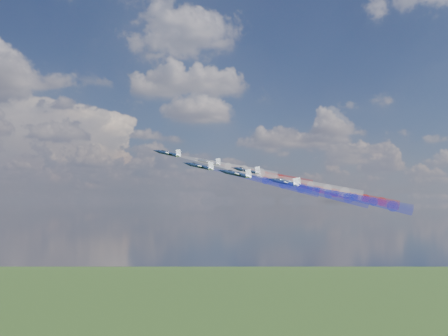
{
  "coord_description": "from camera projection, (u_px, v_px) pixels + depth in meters",
  "views": [
    {
      "loc": [
        -31.22,
        -176.04,
        132.55
      ],
      "look_at": [
        5.52,
        -13.38,
        143.86
      ],
      "focal_mm": 39.49,
      "sensor_mm": 36.0,
      "label": 1
    }
  ],
  "objects": [
    {
      "name": "jet_outer_left",
      "position": [
        236.0,
        174.0,
        143.49
      ],
      "size": [
        13.28,
        11.97,
        5.47
      ],
      "primitive_type": null,
      "rotation": [
        0.22,
        -0.05,
        1.18
      ],
      "color": "black"
    },
    {
      "name": "jet_center_third",
      "position": [
        247.0,
        171.0,
        164.34
      ],
      "size": [
        13.28,
        11.97,
        5.47
      ],
      "primitive_type": null,
      "rotation": [
        0.22,
        -0.05,
        1.18
      ],
      "color": "black"
    },
    {
      "name": "trail_center_third",
      "position": [
        311.0,
        184.0,
        160.72
      ],
      "size": [
        32.45,
        15.89,
        10.95
      ],
      "primitive_type": null,
      "rotation": [
        0.22,
        -0.05,
        1.18
      ],
      "color": "white"
    },
    {
      "name": "trail_rear_left",
      "position": [
        354.0,
        198.0,
        147.02
      ],
      "size": [
        32.45,
        15.89,
        10.95
      ],
      "primitive_type": null,
      "rotation": [
        0.22,
        -0.05,
        1.18
      ],
      "color": "#171FCA"
    },
    {
      "name": "trail_outer_right",
      "position": [
        305.0,
        186.0,
        185.44
      ],
      "size": [
        32.45,
        15.89,
        10.95
      ],
      "primitive_type": null,
      "rotation": [
        0.22,
        -0.05,
        1.18
      ],
      "color": "red"
    },
    {
      "name": "jet_outer_right",
      "position": [
        249.0,
        174.0,
        189.06
      ],
      "size": [
        13.28,
        11.97,
        5.47
      ],
      "primitive_type": null,
      "rotation": [
        0.22,
        -0.05,
        1.18
      ],
      "color": "black"
    },
    {
      "name": "trail_outer_left",
      "position": [
        309.0,
        190.0,
        139.87
      ],
      "size": [
        32.45,
        15.89,
        10.95
      ],
      "primitive_type": null,
      "rotation": [
        0.22,
        -0.05,
        1.18
      ],
      "color": "#171FCA"
    },
    {
      "name": "trail_inner_right",
      "position": [
        266.0,
        174.0,
        176.4
      ],
      "size": [
        32.45,
        15.89,
        10.95
      ],
      "primitive_type": null,
      "rotation": [
        0.22,
        -0.05,
        1.18
      ],
      "color": "red"
    },
    {
      "name": "jet_inner_left",
      "position": [
        200.0,
        166.0,
        156.71
      ],
      "size": [
        13.28,
        11.97,
        5.47
      ],
      "primitive_type": null,
      "rotation": [
        0.22,
        -0.05,
        1.18
      ],
      "color": "black"
    },
    {
      "name": "trail_rear_right",
      "position": [
        349.0,
        195.0,
        169.99
      ],
      "size": [
        32.45,
        15.89,
        10.95
      ],
      "primitive_type": null,
      "rotation": [
        0.22,
        -0.05,
        1.18
      ],
      "color": "red"
    },
    {
      "name": "jet_lead",
      "position": [
        168.0,
        153.0,
        169.91
      ],
      "size": [
        13.28,
        11.97,
        5.47
      ],
      "primitive_type": null,
      "rotation": [
        0.22,
        -0.05,
        1.18
      ],
      "color": "black"
    },
    {
      "name": "trail_inner_left",
      "position": [
        265.0,
        181.0,
        153.09
      ],
      "size": [
        32.45,
        15.89,
        10.95
      ],
      "primitive_type": null,
      "rotation": [
        0.22,
        -0.05,
        1.18
      ],
      "color": "#171FCA"
    },
    {
      "name": "trail_lead",
      "position": [
        228.0,
        166.0,
        166.3
      ],
      "size": [
        32.45,
        15.89,
        10.95
      ],
      "primitive_type": null,
      "rotation": [
        0.22,
        -0.05,
        1.18
      ],
      "color": "white"
    },
    {
      "name": "jet_rear_right",
      "position": [
        288.0,
        181.0,
        173.61
      ],
      "size": [
        13.28,
        11.97,
        5.47
      ],
      "primitive_type": null,
      "rotation": [
        0.22,
        -0.05,
        1.18
      ],
      "color": "black"
    },
    {
      "name": "jet_inner_right",
      "position": [
        208.0,
        162.0,
        180.02
      ],
      "size": [
        13.28,
        11.97,
        5.47
      ],
      "primitive_type": null,
      "rotation": [
        0.22,
        -0.05,
        1.18
      ],
      "color": "black"
    },
    {
      "name": "jet_rear_left",
      "position": [
        284.0,
        182.0,
        150.64
      ],
      "size": [
        13.28,
        11.97,
        5.47
      ],
      "primitive_type": null,
      "rotation": [
        0.22,
        -0.05,
        1.18
      ],
      "color": "black"
    }
  ]
}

